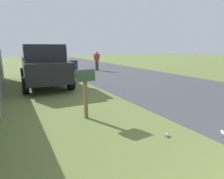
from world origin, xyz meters
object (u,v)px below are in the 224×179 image
(mailbox, at_px, (85,79))
(trash_bin, at_px, (74,67))
(pedestrian, at_px, (97,59))
(pickup_truck, at_px, (43,64))

(mailbox, bearing_deg, trash_bin, -18.47)
(trash_bin, bearing_deg, pedestrian, -66.05)
(pickup_truck, distance_m, pedestrian, 6.51)
(trash_bin, bearing_deg, pickup_truck, 141.22)
(mailbox, relative_size, pickup_truck, 0.25)
(pickup_truck, relative_size, pedestrian, 3.45)
(trash_bin, xyz_separation_m, pedestrian, (1.04, -2.34, 0.43))
(pickup_truck, distance_m, trash_bin, 4.17)
(pickup_truck, height_order, pedestrian, pickup_truck)
(pickup_truck, relative_size, trash_bin, 5.62)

